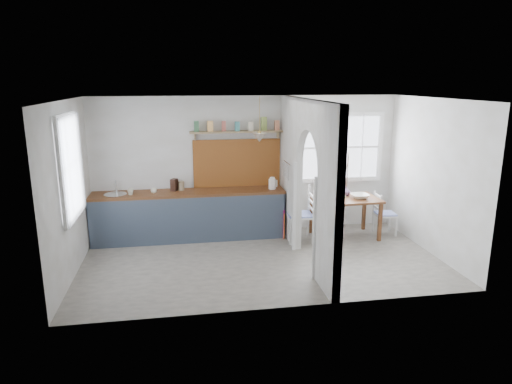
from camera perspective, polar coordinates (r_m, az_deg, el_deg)
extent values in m
cube|color=gray|center=(7.55, 0.79, -8.57)|extent=(5.80, 3.20, 0.01)
cube|color=white|center=(6.99, 0.87, 11.54)|extent=(5.80, 3.20, 0.01)
cube|color=white|center=(8.71, -1.07, 3.39)|extent=(5.80, 0.01, 2.60)
cube|color=white|center=(5.64, 3.75, -2.47)|extent=(5.80, 0.01, 2.60)
cube|color=white|center=(7.24, -22.39, 0.16)|extent=(0.01, 3.20, 2.60)
cube|color=white|center=(8.18, 21.24, 1.76)|extent=(0.01, 3.20, 2.60)
cube|color=white|center=(6.20, 9.21, -1.11)|extent=(0.12, 0.80, 2.60)
cube|color=white|center=(8.26, 4.37, 2.78)|extent=(0.12, 1.20, 2.60)
cube|color=white|center=(7.00, 6.84, 7.13)|extent=(0.12, 1.20, 1.05)
cube|color=brown|center=(8.41, -8.38, -0.09)|extent=(3.50, 0.60, 0.05)
cube|color=#384357|center=(8.26, -8.22, -3.60)|extent=(3.50, 0.03, 0.85)
cube|color=black|center=(8.58, -8.29, -2.93)|extent=(3.46, 0.45, 0.85)
cylinder|color=silver|center=(8.49, -17.19, -0.34)|extent=(0.40, 0.40, 0.02)
cube|color=brown|center=(8.65, -2.39, 3.64)|extent=(1.65, 0.03, 0.90)
cube|color=tan|center=(8.48, -2.36, 7.54)|extent=(1.75, 0.20, 0.03)
cube|color=#2C5C37|center=(8.40, -7.46, 8.10)|extent=(0.09, 0.09, 0.18)
cube|color=#F0A450|center=(8.42, -5.75, 8.15)|extent=(0.09, 0.09, 0.18)
cube|color=#A44A3E|center=(8.44, -4.05, 8.20)|extent=(0.09, 0.09, 0.18)
cube|color=teal|center=(8.46, -2.36, 8.24)|extent=(0.09, 0.09, 0.18)
cube|color=beige|center=(8.50, -0.69, 8.28)|extent=(0.09, 0.09, 0.18)
cube|color=olive|center=(8.54, 0.98, 8.30)|extent=(0.09, 0.09, 0.18)
cube|color=#B86B46|center=(8.59, 2.62, 8.32)|extent=(0.09, 0.09, 0.18)
cone|color=beige|center=(8.20, 0.43, 6.84)|extent=(0.26, 0.26, 0.16)
cylinder|color=silver|center=(8.12, 3.94, 3.66)|extent=(0.02, 0.50, 0.02)
imported|color=beige|center=(8.36, -15.42, 0.02)|extent=(0.14, 0.14, 0.11)
imported|color=white|center=(8.40, -12.66, 0.17)|extent=(0.13, 0.13, 0.09)
cube|color=black|center=(8.48, -10.19, 0.89)|extent=(0.15, 0.17, 0.22)
cylinder|color=#927D5D|center=(8.50, -9.33, 0.77)|extent=(0.13, 0.13, 0.17)
cube|color=#B1176D|center=(8.46, 3.49, -4.11)|extent=(0.02, 0.03, 0.55)
cube|color=#C45321|center=(8.45, 3.53, -4.31)|extent=(0.02, 0.03, 0.49)
imported|color=white|center=(8.61, 12.85, -0.51)|extent=(0.33, 0.33, 0.08)
imported|color=#6DA363|center=(8.36, 10.79, -0.79)|extent=(0.14, 0.14, 0.10)
cylinder|color=#342D2D|center=(8.44, 8.94, -0.86)|extent=(0.24, 0.24, 0.02)
imported|color=#6C4E77|center=(8.74, 11.20, 0.10)|extent=(0.21, 0.21, 0.17)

